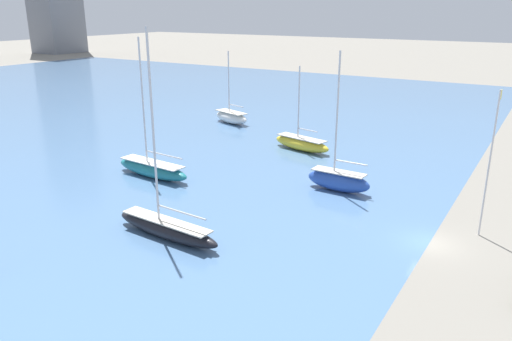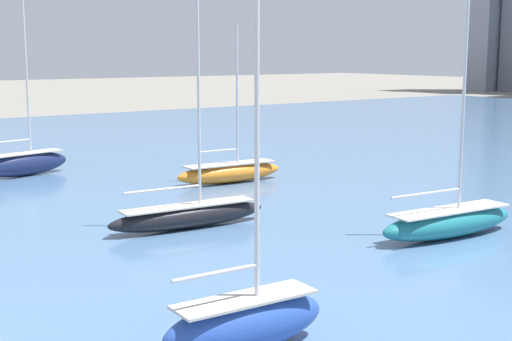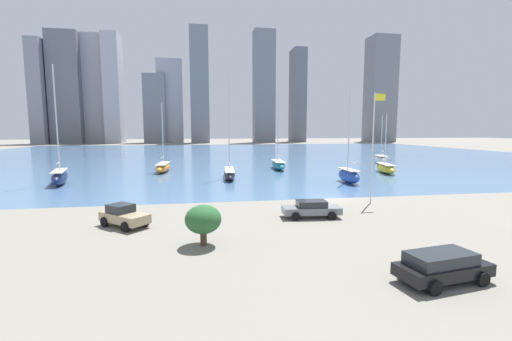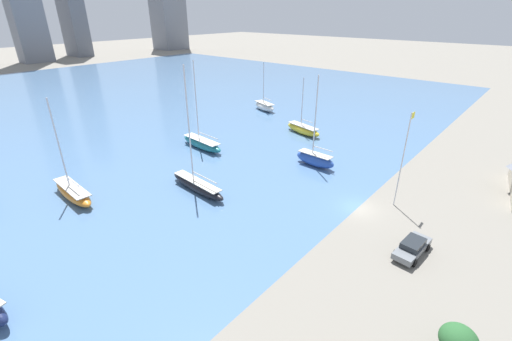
% 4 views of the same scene
% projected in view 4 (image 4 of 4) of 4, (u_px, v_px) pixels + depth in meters
% --- Properties ---
extents(ground_plane, '(500.00, 500.00, 0.00)m').
position_uv_depth(ground_plane, '(358.00, 208.00, 40.77)').
color(ground_plane, gray).
extents(harbor_water, '(180.00, 140.00, 0.00)m').
position_uv_depth(harbor_water, '(85.00, 108.00, 81.89)').
color(harbor_water, '#4C7099').
rests_on(harbor_water, ground_plane).
extents(flag_pole, '(1.24, 0.14, 11.49)m').
position_uv_depth(flag_pole, '(403.00, 157.00, 38.81)').
color(flag_pole, silver).
rests_on(flag_pole, ground_plane).
extents(yard_shrub, '(2.43, 2.43, 2.74)m').
position_uv_depth(yard_shrub, '(459.00, 340.00, 22.45)').
color(yard_shrub, '#4C3823').
rests_on(yard_shrub, ground_plane).
extents(sailboat_black, '(2.41, 10.31, 15.87)m').
position_uv_depth(sailboat_black, '(197.00, 185.00, 44.22)').
color(sailboat_black, black).
rests_on(sailboat_black, harbor_water).
extents(sailboat_white, '(4.46, 7.31, 10.90)m').
position_uv_depth(sailboat_white, '(265.00, 106.00, 79.74)').
color(sailboat_white, white).
rests_on(sailboat_white, harbor_water).
extents(sailboat_orange, '(2.62, 9.57, 12.53)m').
position_uv_depth(sailboat_orange, '(73.00, 192.00, 42.55)').
color(sailboat_orange, orange).
rests_on(sailboat_orange, harbor_water).
extents(sailboat_yellow, '(3.95, 8.56, 10.42)m').
position_uv_depth(sailboat_yellow, '(303.00, 129.00, 64.69)').
color(sailboat_yellow, yellow).
rests_on(sailboat_yellow, harbor_water).
extents(sailboat_teal, '(2.90, 9.87, 14.37)m').
position_uv_depth(sailboat_teal, '(202.00, 143.00, 57.86)').
color(sailboat_teal, '#1E757F').
rests_on(sailboat_teal, harbor_water).
extents(sailboat_blue, '(2.15, 6.51, 13.40)m').
position_uv_depth(sailboat_blue, '(315.00, 159.00, 51.27)').
color(sailboat_blue, '#284CA8').
rests_on(sailboat_blue, harbor_water).
extents(parked_sedan_gray, '(5.20, 2.44, 1.51)m').
position_uv_depth(parked_sedan_gray, '(412.00, 247.00, 32.80)').
color(parked_sedan_gray, slate).
rests_on(parked_sedan_gray, ground_plane).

